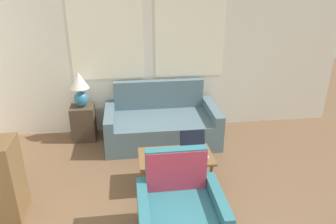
{
  "coord_description": "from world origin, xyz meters",
  "views": [
    {
      "loc": [
        -0.44,
        -1.4,
        2.47
      ],
      "look_at": [
        0.08,
        2.58,
        0.75
      ],
      "focal_mm": 35.0,
      "sensor_mm": 36.0,
      "label": 1
    }
  ],
  "objects": [
    {
      "name": "couch",
      "position": [
        0.06,
        3.24,
        0.26
      ],
      "size": [
        1.72,
        0.95,
        0.88
      ],
      "color": "slate",
      "rests_on": "ground_plane"
    },
    {
      "name": "cup_navy",
      "position": [
        0.06,
        1.85,
        0.45
      ],
      "size": [
        0.09,
        0.09,
        0.07
      ],
      "color": "white",
      "rests_on": "coffee_table"
    },
    {
      "name": "table_lamp",
      "position": [
        -1.16,
        3.44,
        0.87
      ],
      "size": [
        0.28,
        0.28,
        0.54
      ],
      "color": "teal",
      "rests_on": "side_table"
    },
    {
      "name": "wall_back",
      "position": [
        -0.0,
        3.72,
        1.31
      ],
      "size": [
        6.2,
        0.06,
        2.6
      ],
      "color": "silver",
      "rests_on": "ground_plane"
    },
    {
      "name": "armchair",
      "position": [
        0.0,
        1.11,
        0.27
      ],
      "size": [
        0.82,
        0.74,
        0.88
      ],
      "color": "#2D6B75",
      "rests_on": "ground_plane"
    },
    {
      "name": "laptop",
      "position": [
        0.32,
        2.04,
        0.48
      ],
      "size": [
        0.31,
        0.31,
        0.25
      ],
      "color": "#B7B7BC",
      "rests_on": "coffee_table"
    },
    {
      "name": "side_table",
      "position": [
        -1.16,
        3.44,
        0.28
      ],
      "size": [
        0.36,
        0.36,
        0.55
      ],
      "color": "#4C3D2D",
      "rests_on": "ground_plane"
    },
    {
      "name": "coffee_table",
      "position": [
        0.1,
        2.0,
        0.37
      ],
      "size": [
        0.9,
        0.51,
        0.42
      ],
      "color": "brown",
      "rests_on": "ground_plane"
    },
    {
      "name": "tv_remote",
      "position": [
        -0.22,
        1.9,
        0.43
      ],
      "size": [
        0.06,
        0.15,
        0.02
      ],
      "color": "black",
      "rests_on": "coffee_table"
    },
    {
      "name": "snack_bowl",
      "position": [
        -0.0,
        2.07,
        0.45
      ],
      "size": [
        0.18,
        0.18,
        0.05
      ],
      "color": "#B23D38",
      "rests_on": "coffee_table"
    }
  ]
}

